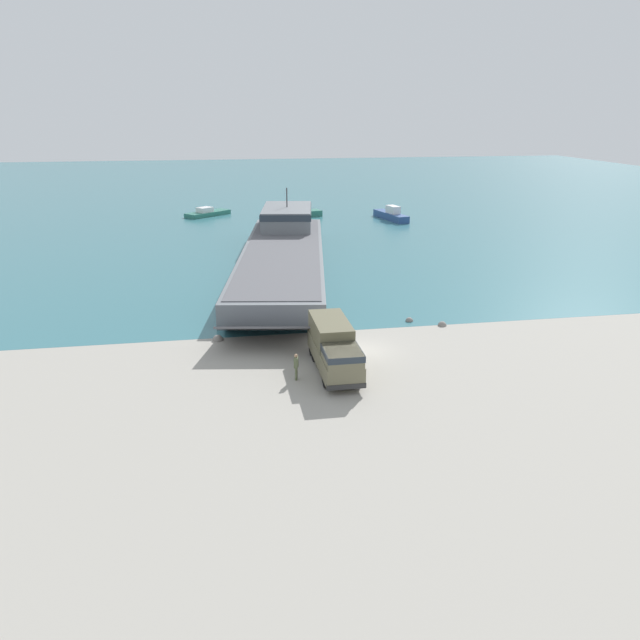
{
  "coord_description": "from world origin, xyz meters",
  "views": [
    {
      "loc": [
        -9.95,
        -40.1,
        16.21
      ],
      "look_at": [
        -2.69,
        1.88,
        1.84
      ],
      "focal_mm": 35.0,
      "sensor_mm": 36.0,
      "label": 1
    }
  ],
  "objects_px": {
    "soldier_on_ramp": "(296,365)",
    "moored_boat_c": "(207,213)",
    "moored_boat_b": "(295,213)",
    "landing_craft": "(284,248)",
    "military_truck": "(334,347)",
    "moored_boat_a": "(391,215)"
  },
  "relations": [
    {
      "from": "soldier_on_ramp",
      "to": "moored_boat_c",
      "type": "height_order",
      "value": "soldier_on_ramp"
    },
    {
      "from": "soldier_on_ramp",
      "to": "moored_boat_b",
      "type": "bearing_deg",
      "value": 97.68
    },
    {
      "from": "landing_craft",
      "to": "moored_boat_b",
      "type": "height_order",
      "value": "landing_craft"
    },
    {
      "from": "moored_boat_b",
      "to": "moored_boat_c",
      "type": "bearing_deg",
      "value": -118.95
    },
    {
      "from": "soldier_on_ramp",
      "to": "moored_boat_c",
      "type": "distance_m",
      "value": 66.71
    },
    {
      "from": "military_truck",
      "to": "moored_boat_c",
      "type": "relative_size",
      "value": 1.04
    },
    {
      "from": "landing_craft",
      "to": "moored_boat_a",
      "type": "distance_m",
      "value": 32.55
    },
    {
      "from": "landing_craft",
      "to": "military_truck",
      "type": "relative_size",
      "value": 5.8
    },
    {
      "from": "soldier_on_ramp",
      "to": "moored_boat_a",
      "type": "xyz_separation_m",
      "value": [
        22.82,
        57.88,
        -0.28
      ]
    },
    {
      "from": "military_truck",
      "to": "moored_boat_c",
      "type": "bearing_deg",
      "value": -172.83
    },
    {
      "from": "landing_craft",
      "to": "military_truck",
      "type": "xyz_separation_m",
      "value": [
        -0.33,
        -31.0,
        -0.04
      ]
    },
    {
      "from": "moored_boat_a",
      "to": "moored_boat_b",
      "type": "distance_m",
      "value": 15.3
    },
    {
      "from": "military_truck",
      "to": "moored_boat_b",
      "type": "distance_m",
      "value": 61.95
    },
    {
      "from": "moored_boat_b",
      "to": "soldier_on_ramp",
      "type": "bearing_deg",
      "value": -21.46
    },
    {
      "from": "military_truck",
      "to": "moored_boat_a",
      "type": "relative_size",
      "value": 0.88
    },
    {
      "from": "landing_craft",
      "to": "moored_boat_a",
      "type": "relative_size",
      "value": 5.1
    },
    {
      "from": "moored_boat_a",
      "to": "moored_boat_b",
      "type": "xyz_separation_m",
      "value": [
        -14.49,
        4.9,
        -0.07
      ]
    },
    {
      "from": "moored_boat_c",
      "to": "landing_craft",
      "type": "bearing_deg",
      "value": -26.77
    },
    {
      "from": "soldier_on_ramp",
      "to": "landing_craft",
      "type": "bearing_deg",
      "value": 99.93
    },
    {
      "from": "military_truck",
      "to": "soldier_on_ramp",
      "type": "bearing_deg",
      "value": -67.44
    },
    {
      "from": "landing_craft",
      "to": "moored_boat_c",
      "type": "relative_size",
      "value": 6.06
    },
    {
      "from": "military_truck",
      "to": "moored_boat_a",
      "type": "height_order",
      "value": "military_truck"
    }
  ]
}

